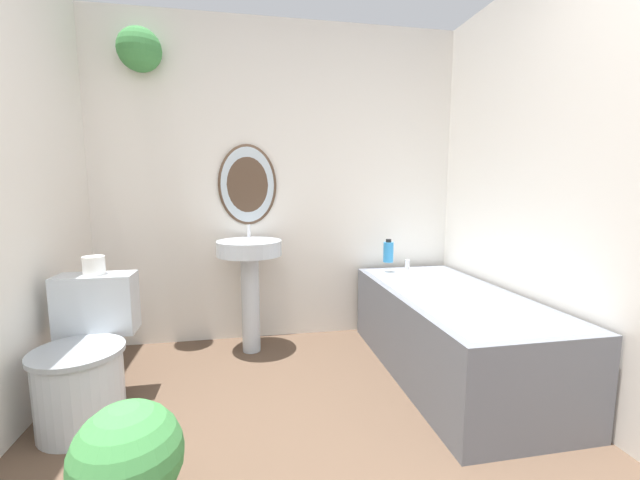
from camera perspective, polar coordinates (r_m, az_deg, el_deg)
wall_back at (r=3.06m, az=-6.63°, el=9.00°), size 2.85×0.29×2.40m
wall_right at (r=2.45m, az=32.72°, el=7.01°), size 0.06×2.60×2.40m
toilet at (r=2.38m, az=-30.97°, el=-15.11°), size 0.42×0.59×0.71m
pedestal_sink at (r=2.82m, az=-10.18°, el=-3.99°), size 0.45×0.45×0.91m
bathtub at (r=2.67m, az=18.42°, el=-12.44°), size 0.75×1.59×0.61m
shampoo_bottle at (r=3.05m, az=9.91°, el=-1.67°), size 0.08×0.08×0.18m
potted_plant at (r=1.61m, az=-26.09°, el=-27.62°), size 0.36×0.36×0.48m
toilet_paper_roll at (r=2.45m, az=-30.04°, el=-3.22°), size 0.11×0.11×0.10m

